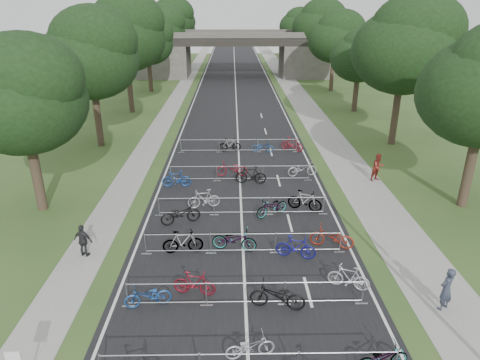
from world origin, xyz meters
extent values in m
cube|color=black|center=(0.00, 50.00, 0.01)|extent=(11.00, 140.00, 0.01)
cube|color=gray|center=(8.00, 50.00, 0.01)|extent=(3.00, 140.00, 0.01)
cube|color=gray|center=(-7.50, 50.00, 0.01)|extent=(2.00, 140.00, 0.01)
cube|color=silver|center=(0.00, 50.00, 0.00)|extent=(0.12, 140.00, 0.00)
cube|color=#494641|center=(-11.50, 65.00, 2.50)|extent=(8.00, 8.00, 5.00)
cube|color=#494641|center=(11.50, 65.00, 2.50)|extent=(8.00, 8.00, 5.00)
cube|color=black|center=(0.00, 65.00, 5.60)|extent=(30.00, 8.00, 1.20)
cube|color=#494641|center=(0.00, 61.20, 6.60)|extent=(30.00, 0.40, 0.90)
cube|color=#494641|center=(0.00, 68.80, 6.60)|extent=(30.00, 0.40, 0.90)
cube|color=white|center=(-6.80, 3.00, 1.55)|extent=(0.45, 0.04, 0.55)
cylinder|color=#33261C|center=(-11.50, 16.00, 2.10)|extent=(0.56, 0.56, 4.20)
ellipsoid|color=black|center=(-11.50, 16.00, 6.22)|extent=(6.72, 6.72, 5.51)
sphere|color=black|center=(-10.90, 15.50, 7.56)|extent=(5.38, 5.38, 5.38)
sphere|color=black|center=(-12.00, 16.50, 5.38)|extent=(4.37, 4.37, 4.37)
cylinder|color=#33261C|center=(13.00, 16.00, 2.24)|extent=(0.56, 0.56, 4.48)
sphere|color=black|center=(12.50, 16.50, 5.73)|extent=(4.66, 4.66, 4.66)
cylinder|color=#33261C|center=(-11.50, 28.00, 2.36)|extent=(0.56, 0.56, 4.72)
ellipsoid|color=black|center=(-11.50, 28.00, 6.99)|extent=(7.56, 7.56, 6.20)
sphere|color=black|center=(-10.90, 27.50, 8.50)|extent=(6.05, 6.05, 6.05)
sphere|color=black|center=(-12.00, 28.50, 6.05)|extent=(4.91, 4.91, 4.91)
cylinder|color=#33261C|center=(13.00, 28.00, 2.55)|extent=(0.56, 0.56, 5.11)
ellipsoid|color=black|center=(13.00, 28.00, 7.56)|extent=(8.18, 8.18, 6.70)
sphere|color=black|center=(13.60, 27.50, 9.20)|extent=(6.54, 6.54, 6.54)
sphere|color=black|center=(12.50, 28.50, 6.54)|extent=(5.31, 5.31, 5.31)
cylinder|color=#33261C|center=(-11.50, 40.00, 2.62)|extent=(0.56, 0.56, 5.25)
ellipsoid|color=black|center=(-11.50, 40.00, 7.77)|extent=(8.40, 8.40, 6.89)
sphere|color=black|center=(-10.90, 39.50, 9.45)|extent=(6.72, 6.72, 6.72)
sphere|color=black|center=(-12.00, 40.50, 6.72)|extent=(5.46, 5.46, 5.46)
cylinder|color=#33261C|center=(13.00, 40.00, 1.92)|extent=(0.56, 0.56, 3.85)
ellipsoid|color=black|center=(13.00, 40.00, 5.70)|extent=(6.16, 6.16, 5.05)
sphere|color=black|center=(13.60, 39.50, 6.93)|extent=(4.93, 4.93, 4.93)
sphere|color=black|center=(12.50, 40.50, 4.93)|extent=(4.00, 4.00, 4.00)
cylinder|color=#33261C|center=(-11.50, 52.00, 2.10)|extent=(0.56, 0.56, 4.20)
ellipsoid|color=black|center=(-11.50, 52.00, 6.22)|extent=(6.72, 6.72, 5.51)
sphere|color=black|center=(-10.90, 51.50, 7.56)|extent=(5.38, 5.38, 5.38)
sphere|color=black|center=(-12.00, 52.50, 5.38)|extent=(4.37, 4.37, 4.37)
cylinder|color=#33261C|center=(13.00, 52.00, 2.24)|extent=(0.56, 0.56, 4.48)
ellipsoid|color=black|center=(13.00, 52.00, 6.63)|extent=(7.17, 7.17, 5.88)
sphere|color=black|center=(13.60, 51.50, 8.06)|extent=(5.73, 5.73, 5.73)
sphere|color=black|center=(12.50, 52.50, 5.73)|extent=(4.66, 4.66, 4.66)
cylinder|color=#33261C|center=(-11.50, 64.00, 2.36)|extent=(0.56, 0.56, 4.72)
ellipsoid|color=black|center=(-11.50, 64.00, 6.99)|extent=(7.56, 7.56, 6.20)
sphere|color=black|center=(-10.90, 63.50, 8.50)|extent=(6.05, 6.05, 6.05)
sphere|color=black|center=(-12.00, 64.50, 6.05)|extent=(4.91, 4.91, 4.91)
cylinder|color=#33261C|center=(13.00, 64.00, 2.55)|extent=(0.56, 0.56, 5.11)
ellipsoid|color=black|center=(13.00, 64.00, 7.56)|extent=(8.18, 8.18, 6.70)
sphere|color=black|center=(13.60, 63.50, 9.20)|extent=(6.54, 6.54, 6.54)
sphere|color=black|center=(12.50, 64.50, 6.54)|extent=(5.31, 5.31, 5.31)
cylinder|color=#33261C|center=(-11.50, 76.00, 2.62)|extent=(0.56, 0.56, 5.25)
ellipsoid|color=black|center=(-11.50, 76.00, 7.77)|extent=(8.40, 8.40, 6.89)
sphere|color=black|center=(-10.90, 75.50, 9.45)|extent=(6.72, 6.72, 6.72)
sphere|color=black|center=(-12.00, 76.50, 6.72)|extent=(5.46, 5.46, 5.46)
cylinder|color=#33261C|center=(13.00, 76.00, 1.92)|extent=(0.56, 0.56, 3.85)
ellipsoid|color=black|center=(13.00, 76.00, 5.70)|extent=(6.16, 6.16, 5.05)
sphere|color=black|center=(13.60, 75.50, 6.93)|extent=(4.93, 4.93, 4.93)
sphere|color=black|center=(12.50, 76.50, 4.93)|extent=(4.00, 4.00, 4.00)
cylinder|color=#33261C|center=(-11.50, 88.00, 2.10)|extent=(0.56, 0.56, 4.20)
ellipsoid|color=black|center=(-11.50, 88.00, 6.22)|extent=(6.72, 6.72, 5.51)
sphere|color=black|center=(-10.90, 87.50, 7.56)|extent=(5.38, 5.38, 5.38)
sphere|color=black|center=(-12.00, 88.50, 5.38)|extent=(4.37, 4.37, 4.37)
cylinder|color=#33261C|center=(13.00, 88.00, 2.24)|extent=(0.56, 0.56, 4.48)
ellipsoid|color=black|center=(13.00, 88.00, 6.63)|extent=(7.17, 7.17, 5.88)
sphere|color=black|center=(13.60, 87.50, 8.06)|extent=(5.73, 5.73, 5.73)
sphere|color=black|center=(12.50, 88.50, 5.73)|extent=(4.66, 4.66, 4.66)
cylinder|color=#A4A6AC|center=(0.00, 3.60, 1.05)|extent=(9.20, 0.04, 0.04)
cylinder|color=#A4A6AC|center=(0.00, 7.20, 1.05)|extent=(9.20, 0.04, 0.04)
cylinder|color=#A4A6AC|center=(0.00, 7.20, 0.18)|extent=(9.20, 0.04, 0.04)
cylinder|color=#A4A6AC|center=(-4.60, 7.20, 0.55)|extent=(0.05, 0.05, 1.10)
cube|color=#A4A6AC|center=(-4.60, 7.20, 0.01)|extent=(0.50, 0.08, 0.03)
cylinder|color=#A4A6AC|center=(-1.53, 7.20, 0.55)|extent=(0.05, 0.05, 1.10)
cube|color=#A4A6AC|center=(-1.53, 7.20, 0.01)|extent=(0.50, 0.08, 0.03)
cylinder|color=#A4A6AC|center=(1.53, 7.20, 0.55)|extent=(0.05, 0.05, 1.10)
cube|color=#A4A6AC|center=(1.53, 7.20, 0.01)|extent=(0.50, 0.08, 0.03)
cylinder|color=#A4A6AC|center=(4.60, 7.20, 0.55)|extent=(0.05, 0.05, 1.10)
cube|color=#A4A6AC|center=(4.60, 7.20, 0.01)|extent=(0.50, 0.08, 0.03)
cylinder|color=#A4A6AC|center=(0.00, 11.00, 1.05)|extent=(9.20, 0.04, 0.04)
cylinder|color=#A4A6AC|center=(0.00, 11.00, 0.18)|extent=(9.20, 0.04, 0.04)
cylinder|color=#A4A6AC|center=(-4.60, 11.00, 0.55)|extent=(0.05, 0.05, 1.10)
cube|color=#A4A6AC|center=(-4.60, 11.00, 0.01)|extent=(0.50, 0.08, 0.03)
cylinder|color=#A4A6AC|center=(-1.53, 11.00, 0.55)|extent=(0.05, 0.05, 1.10)
cube|color=#A4A6AC|center=(-1.53, 11.00, 0.01)|extent=(0.50, 0.08, 0.03)
cylinder|color=#A4A6AC|center=(1.53, 11.00, 0.55)|extent=(0.05, 0.05, 1.10)
cube|color=#A4A6AC|center=(1.53, 11.00, 0.01)|extent=(0.50, 0.08, 0.03)
cylinder|color=#A4A6AC|center=(4.60, 11.00, 0.55)|extent=(0.05, 0.05, 1.10)
cube|color=#A4A6AC|center=(4.60, 11.00, 0.01)|extent=(0.50, 0.08, 0.03)
cylinder|color=#A4A6AC|center=(0.00, 15.00, 1.05)|extent=(9.20, 0.04, 0.04)
cylinder|color=#A4A6AC|center=(0.00, 15.00, 0.18)|extent=(9.20, 0.04, 0.04)
cylinder|color=#A4A6AC|center=(-4.60, 15.00, 0.55)|extent=(0.05, 0.05, 1.10)
cube|color=#A4A6AC|center=(-4.60, 15.00, 0.01)|extent=(0.50, 0.08, 0.03)
cylinder|color=#A4A6AC|center=(-1.53, 15.00, 0.55)|extent=(0.05, 0.05, 1.10)
cube|color=#A4A6AC|center=(-1.53, 15.00, 0.01)|extent=(0.50, 0.08, 0.03)
cylinder|color=#A4A6AC|center=(1.53, 15.00, 0.55)|extent=(0.05, 0.05, 1.10)
cube|color=#A4A6AC|center=(1.53, 15.00, 0.01)|extent=(0.50, 0.08, 0.03)
cylinder|color=#A4A6AC|center=(4.60, 15.00, 0.55)|extent=(0.05, 0.05, 1.10)
cube|color=#A4A6AC|center=(4.60, 15.00, 0.01)|extent=(0.50, 0.08, 0.03)
cylinder|color=#A4A6AC|center=(0.00, 20.00, 1.05)|extent=(9.20, 0.04, 0.04)
cylinder|color=#A4A6AC|center=(0.00, 20.00, 0.18)|extent=(9.20, 0.04, 0.04)
cylinder|color=#A4A6AC|center=(-4.60, 20.00, 0.55)|extent=(0.05, 0.05, 1.10)
cube|color=#A4A6AC|center=(-4.60, 20.00, 0.01)|extent=(0.50, 0.08, 0.03)
cylinder|color=#A4A6AC|center=(-1.53, 20.00, 0.55)|extent=(0.05, 0.05, 1.10)
cube|color=#A4A6AC|center=(-1.53, 20.00, 0.01)|extent=(0.50, 0.08, 0.03)
cylinder|color=#A4A6AC|center=(1.53, 20.00, 0.55)|extent=(0.05, 0.05, 1.10)
cube|color=#A4A6AC|center=(1.53, 20.00, 0.01)|extent=(0.50, 0.08, 0.03)
cylinder|color=#A4A6AC|center=(4.60, 20.00, 0.55)|extent=(0.05, 0.05, 1.10)
cube|color=#A4A6AC|center=(4.60, 20.00, 0.01)|extent=(0.50, 0.08, 0.03)
cylinder|color=#A4A6AC|center=(0.00, 26.00, 1.05)|extent=(9.20, 0.04, 0.04)
cylinder|color=#A4A6AC|center=(0.00, 26.00, 0.18)|extent=(9.20, 0.04, 0.04)
cylinder|color=#A4A6AC|center=(-4.60, 26.00, 0.55)|extent=(0.05, 0.05, 1.10)
cube|color=#A4A6AC|center=(-4.60, 26.00, 0.01)|extent=(0.50, 0.08, 0.03)
cylinder|color=#A4A6AC|center=(-1.53, 26.00, 0.55)|extent=(0.05, 0.05, 1.10)
cube|color=#A4A6AC|center=(-1.53, 26.00, 0.01)|extent=(0.50, 0.08, 0.03)
cylinder|color=#A4A6AC|center=(1.53, 26.00, 0.55)|extent=(0.05, 0.05, 1.10)
cube|color=#A4A6AC|center=(1.53, 26.00, 0.01)|extent=(0.50, 0.08, 0.03)
cylinder|color=#A4A6AC|center=(4.60, 26.00, 0.55)|extent=(0.05, 0.05, 1.10)
cube|color=#A4A6AC|center=(4.60, 26.00, 0.01)|extent=(0.50, 0.08, 0.03)
imported|color=#B0AFB7|center=(0.07, 4.53, 0.44)|extent=(1.77, 0.90, 0.89)
imported|color=#A4A6AC|center=(4.30, 3.94, 0.47)|extent=(1.86, 0.93, 0.94)
imported|color=#1C4F9E|center=(-3.81, 7.22, 0.48)|extent=(1.92, 1.04, 0.96)
imported|color=maroon|center=(-2.06, 7.92, 0.53)|extent=(1.83, 0.83, 1.06)
imported|color=black|center=(1.22, 7.00, 0.57)|extent=(2.27, 1.16, 1.14)
imported|color=#B7B6BF|center=(4.30, 8.23, 0.53)|extent=(1.80, 1.13, 1.05)
imported|color=#A4A6AC|center=(-2.85, 11.12, 0.58)|extent=(1.99, 0.78, 1.16)
imported|color=#A4A6AC|center=(-0.42, 11.30, 0.57)|extent=(2.27, 1.16, 1.14)
imported|color=navy|center=(2.43, 10.57, 0.56)|extent=(1.95, 1.03, 1.13)
imported|color=maroon|center=(4.30, 11.47, 0.56)|extent=(2.24, 1.31, 1.11)
imported|color=black|center=(-3.29, 14.06, 0.57)|extent=(2.30, 1.42, 1.14)
imported|color=#A3A5AB|center=(-2.15, 15.95, 0.57)|extent=(1.96, 0.89, 1.14)
imported|color=#A4A6AC|center=(1.70, 14.89, 0.54)|extent=(2.13, 1.71, 1.09)
imported|color=#A4A6AC|center=(3.63, 15.53, 0.60)|extent=(2.06, 1.33, 1.21)
imported|color=navy|center=(-4.11, 19.05, 0.56)|extent=(1.88, 0.57, 1.12)
imported|color=maroon|center=(-0.54, 20.84, 0.57)|extent=(2.15, 0.75, 1.13)
imported|color=black|center=(0.71, 19.52, 0.61)|extent=(2.09, 0.80, 1.22)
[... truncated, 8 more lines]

